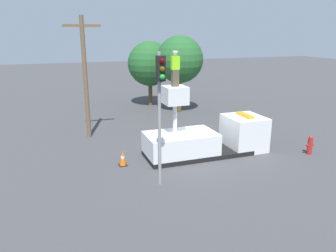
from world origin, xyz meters
TOP-DOWN VIEW (x-y plane):
  - ground_plane at (0.00, 0.00)m, footprint 120.00×120.00m
  - bucket_truck at (0.50, 0.00)m, footprint 6.77×2.27m
  - worker at (-1.34, 0.00)m, footprint 0.40×0.26m
  - traffic_light_pole at (-3.07, -2.83)m, footprint 0.34×0.57m
  - fire_hydrant at (5.83, -1.98)m, footprint 0.51×0.27m
  - traffic_cone_rear at (-4.17, -0.09)m, footprint 0.41×0.41m
  - tree_left_bg at (1.23, 13.04)m, footprint 3.94×3.94m
  - tree_right_bg at (2.75, 9.69)m, footprint 3.80×3.80m
  - utility_pole at (-5.21, 5.27)m, footprint 2.20×0.26m

SIDE VIEW (x-z plane):
  - ground_plane at x=0.00m, z-range 0.00..0.00m
  - traffic_cone_rear at x=-4.17m, z-range -0.02..0.77m
  - fire_hydrant at x=5.83m, z-range -0.01..1.05m
  - bucket_truck at x=0.50m, z-range -1.08..2.77m
  - tree_left_bg at x=1.23m, z-range 0.88..6.62m
  - utility_pole at x=-5.21m, z-range 0.31..7.76m
  - traffic_light_pole at x=-3.07m, z-range 1.18..6.92m
  - tree_right_bg at x=2.75m, z-range 1.20..7.45m
  - worker at x=-1.34m, z-range 3.86..5.60m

